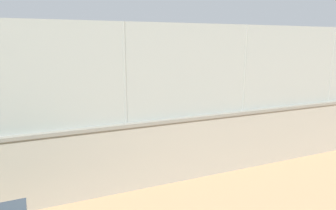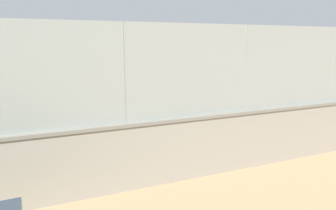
{
  "view_description": "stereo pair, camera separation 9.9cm",
  "coord_description": "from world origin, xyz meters",
  "px_view_note": "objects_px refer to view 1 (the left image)",
  "views": [
    {
      "loc": [
        3.79,
        18.5,
        3.41
      ],
      "look_at": [
        -0.17,
        9.33,
        1.36
      ],
      "focal_mm": 32.84,
      "sensor_mm": 36.0,
      "label": 1
    },
    {
      "loc": [
        3.7,
        18.54,
        3.41
      ],
      "look_at": [
        -0.17,
        9.33,
        1.36
      ],
      "focal_mm": 32.84,
      "sensor_mm": 36.0,
      "label": 2
    }
  ],
  "objects_px": {
    "courtside_bench": "(263,132)",
    "player_foreground_swinging": "(123,108)",
    "sports_ball": "(105,149)",
    "player_baseline_waiting": "(42,135)",
    "player_near_wall_returning": "(302,104)"
  },
  "relations": [
    {
      "from": "sports_ball",
      "to": "courtside_bench",
      "type": "height_order",
      "value": "sports_ball"
    },
    {
      "from": "sports_ball",
      "to": "courtside_bench",
      "type": "relative_size",
      "value": 0.13
    },
    {
      "from": "player_foreground_swinging",
      "to": "courtside_bench",
      "type": "bearing_deg",
      "value": 136.57
    },
    {
      "from": "player_baseline_waiting",
      "to": "sports_ball",
      "type": "xyz_separation_m",
      "value": [
        -1.4,
        1.67,
        -0.05
      ]
    },
    {
      "from": "player_near_wall_returning",
      "to": "courtside_bench",
      "type": "height_order",
      "value": "player_near_wall_returning"
    },
    {
      "from": "player_near_wall_returning",
      "to": "sports_ball",
      "type": "xyz_separation_m",
      "value": [
        8.13,
        1.51,
        -0.19
      ]
    },
    {
      "from": "player_foreground_swinging",
      "to": "sports_ball",
      "type": "distance_m",
      "value": 4.39
    },
    {
      "from": "player_near_wall_returning",
      "to": "sports_ball",
      "type": "height_order",
      "value": "player_near_wall_returning"
    },
    {
      "from": "player_baseline_waiting",
      "to": "courtside_bench",
      "type": "bearing_deg",
      "value": 170.22
    },
    {
      "from": "player_foreground_swinging",
      "to": "player_near_wall_returning",
      "type": "distance_m",
      "value": 7.03
    },
    {
      "from": "courtside_bench",
      "to": "player_foreground_swinging",
      "type": "bearing_deg",
      "value": -43.43
    },
    {
      "from": "player_foreground_swinging",
      "to": "sports_ball",
      "type": "xyz_separation_m",
      "value": [
        1.59,
        4.09,
        -0.08
      ]
    },
    {
      "from": "player_near_wall_returning",
      "to": "courtside_bench",
      "type": "distance_m",
      "value": 2.98
    },
    {
      "from": "player_baseline_waiting",
      "to": "player_foreground_swinging",
      "type": "height_order",
      "value": "player_foreground_swinging"
    },
    {
      "from": "player_baseline_waiting",
      "to": "player_near_wall_returning",
      "type": "height_order",
      "value": "player_near_wall_returning"
    }
  ]
}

